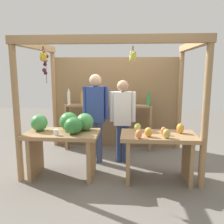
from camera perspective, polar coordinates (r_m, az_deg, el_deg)
name	(u,v)px	position (r m, az deg, el deg)	size (l,w,h in m)	color
ground_plane	(113,161)	(4.72, 0.17, -11.64)	(12.00, 12.00, 0.00)	slate
market_stall	(114,92)	(4.81, 0.48, 4.84)	(2.91, 1.94, 2.23)	#99754C
fruit_counter_left	(65,134)	(4.01, -11.02, -5.12)	(1.17, 0.67, 1.05)	#99754C
fruit_counter_right	(158,146)	(3.90, 10.81, -7.96)	(1.17, 0.64, 0.91)	#99754C
bottle_shelf_unit	(108,114)	(5.17, -0.93, -0.46)	(1.87, 0.22, 1.34)	#99754C
vendor_man	(96,110)	(4.44, -3.87, 0.41)	(0.48, 0.23, 1.66)	#3C4674
vendor_woman	(123,114)	(4.45, 2.52, -0.53)	(0.48, 0.21, 1.56)	navy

